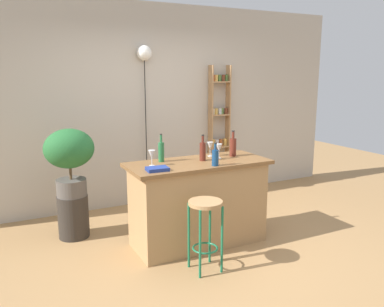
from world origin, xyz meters
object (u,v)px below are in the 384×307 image
object	(u,v)px
cookbook	(157,169)
potted_plant	(69,155)
bottle_spirits_clear	(233,146)
wine_glass_right	(152,155)
bar_stool	(205,220)
bottle_olive_oil	(215,157)
wine_glass_center	(219,148)
spice_shelf	(219,130)
bottle_wine_red	(161,151)
bottle_vinegar	(203,151)
wine_glass_left	(210,146)
plant_stool	(73,216)
pendant_globe_light	(144,56)

from	to	relation	value
cookbook	potted_plant	bearing A→B (deg)	128.51
bottle_spirits_clear	wine_glass_right	xyz separation A→B (m)	(-1.00, -0.04, 0.01)
bar_stool	bottle_olive_oil	world-z (taller)	bottle_olive_oil
potted_plant	wine_glass_center	bearing A→B (deg)	-26.91
spice_shelf	bottle_olive_oil	distance (m)	2.07
wine_glass_center	bottle_spirits_clear	bearing A→B (deg)	10.46
spice_shelf	wine_glass_right	bearing A→B (deg)	-138.53
bottle_wine_red	spice_shelf	bearing A→B (deg)	41.53
bottle_vinegar	bottle_wine_red	bearing A→B (deg)	159.80
bottle_olive_oil	wine_glass_left	world-z (taller)	bottle_olive_oil
bottle_olive_oil	wine_glass_center	size ratio (longest dim) A/B	1.46
bar_stool	potted_plant	world-z (taller)	potted_plant
bar_stool	cookbook	xyz separation A→B (m)	(-0.31, 0.40, 0.44)
potted_plant	cookbook	bearing A→B (deg)	-55.58
bottle_wine_red	bottle_spirits_clear	distance (m)	0.85
bottle_vinegar	bottle_olive_oil	bearing A→B (deg)	-89.99
spice_shelf	plant_stool	distance (m)	2.58
cookbook	bottle_spirits_clear	bearing A→B (deg)	17.86
bottle_olive_oil	wine_glass_center	bearing A→B (deg)	53.30
bottle_wine_red	wine_glass_center	distance (m)	0.65
pendant_globe_light	bar_stool	bearing A→B (deg)	-95.54
spice_shelf	bottle_vinegar	world-z (taller)	spice_shelf
bar_stool	bottle_vinegar	bearing A→B (deg)	64.07
potted_plant	bottle_spirits_clear	distance (m)	1.83
bottle_wine_red	cookbook	size ratio (longest dim) A/B	1.44
bottle_wine_red	plant_stool	bearing A→B (deg)	144.21
potted_plant	bottle_vinegar	size ratio (longest dim) A/B	2.70
bottle_spirits_clear	pendant_globe_light	distance (m)	1.87
pendant_globe_light	potted_plant	bearing A→B (deg)	-147.60
bar_stool	spice_shelf	distance (m)	2.55
cookbook	pendant_globe_light	size ratio (longest dim) A/B	0.09
bottle_vinegar	pendant_globe_light	distance (m)	1.85
wine_glass_right	bottle_vinegar	bearing A→B (deg)	-1.46
bar_stool	cookbook	bearing A→B (deg)	127.94
bottle_olive_oil	bottle_vinegar	xyz separation A→B (m)	(-0.00, 0.27, 0.02)
wine_glass_left	plant_stool	bearing A→B (deg)	157.35
plant_stool	bottle_olive_oil	xyz separation A→B (m)	(1.27, -1.04, 0.77)
potted_plant	bottle_wine_red	world-z (taller)	potted_plant
bottle_spirits_clear	plant_stool	bearing A→B (deg)	157.08
spice_shelf	potted_plant	xyz separation A→B (m)	(-2.36, -0.72, -0.02)
bottle_olive_oil	pendant_globe_light	bearing A→B (deg)	92.80
wine_glass_left	cookbook	xyz separation A→B (m)	(-0.79, -0.36, -0.10)
spice_shelf	pendant_globe_light	bearing A→B (deg)	178.78
plant_stool	bottle_spirits_clear	distance (m)	2.00
potted_plant	spice_shelf	bearing A→B (deg)	17.08
wine_glass_center	pendant_globe_light	distance (m)	1.85
cookbook	pendant_globe_light	world-z (taller)	pendant_globe_light
bar_stool	wine_glass_right	world-z (taller)	wine_glass_right
plant_stool	bottle_spirits_clear	xyz separation A→B (m)	(1.69, -0.71, 0.79)
bottle_olive_oil	bottle_wine_red	bearing A→B (deg)	134.68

